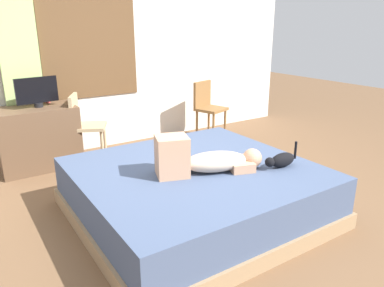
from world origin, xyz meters
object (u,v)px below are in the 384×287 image
(chair_by_desk, at_px, (84,123))
(bed, at_px, (195,191))
(tv_monitor, at_px, (37,92))
(chair_spare, at_px, (207,105))
(cup, at_px, (48,100))
(cat, at_px, (281,160))
(person_lying, at_px, (205,159))
(desk, at_px, (38,138))

(chair_by_desk, bearing_deg, bed, -78.12)
(tv_monitor, distance_m, chair_spare, 2.38)
(bed, height_order, chair_by_desk, chair_by_desk)
(cup, bearing_deg, chair_by_desk, -46.24)
(cat, bearing_deg, person_lying, 155.69)
(bed, bearing_deg, tv_monitor, 113.16)
(bed, bearing_deg, desk, 114.47)
(person_lying, height_order, tv_monitor, tv_monitor)
(bed, bearing_deg, person_lying, -84.55)
(cup, bearing_deg, tv_monitor, -126.20)
(bed, xyz_separation_m, person_lying, (0.01, -0.13, 0.35))
(chair_spare, bearing_deg, cup, 170.90)
(tv_monitor, height_order, cup, tv_monitor)
(cup, bearing_deg, cat, -62.73)
(cat, bearing_deg, chair_spare, 69.96)
(person_lying, bearing_deg, cat, -24.31)
(cat, xyz_separation_m, chair_by_desk, (-1.04, 2.30, -0.02))
(tv_monitor, relative_size, cup, 6.26)
(bed, xyz_separation_m, chair_spare, (1.47, 1.87, 0.28))
(cat, bearing_deg, cup, 117.27)
(person_lying, xyz_separation_m, cup, (-0.73, 2.35, 0.20))
(person_lying, xyz_separation_m, tv_monitor, (-0.88, 2.15, 0.34))
(person_lying, xyz_separation_m, chair_spare, (1.46, 2.00, -0.07))
(cup, xyz_separation_m, chair_by_desk, (0.32, -0.33, -0.27))
(bed, xyz_separation_m, desk, (-0.92, 2.02, 0.14))
(person_lying, bearing_deg, chair_by_desk, 101.48)
(chair_by_desk, height_order, chair_spare, same)
(desk, distance_m, chair_by_desk, 0.56)
(cat, xyz_separation_m, desk, (-1.56, 2.43, -0.16))
(desk, xyz_separation_m, tv_monitor, (0.06, -0.00, 0.55))
(person_lying, height_order, cup, cup)
(person_lying, relative_size, chair_spare, 1.08)
(cat, bearing_deg, desk, 122.67)
(bed, relative_size, cat, 5.68)
(desk, relative_size, cup, 11.75)
(cup, bearing_deg, person_lying, -72.76)
(cat, bearing_deg, bed, 147.17)
(cup, distance_m, chair_spare, 2.23)
(bed, distance_m, person_lying, 0.37)
(desk, bearing_deg, chair_by_desk, -14.28)
(bed, xyz_separation_m, tv_monitor, (-0.86, 2.02, 0.69))
(tv_monitor, xyz_separation_m, chair_spare, (2.34, -0.15, -0.41))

